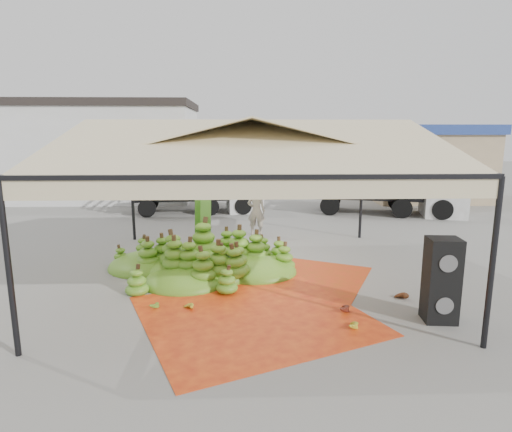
{
  "coord_description": "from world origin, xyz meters",
  "views": [
    {
      "loc": [
        -0.21,
        -10.76,
        3.69
      ],
      "look_at": [
        0.2,
        1.5,
        1.3
      ],
      "focal_mm": 30.0,
      "sensor_mm": 36.0,
      "label": 1
    }
  ],
  "objects_px": {
    "speaker_stack": "(441,280)",
    "vendor": "(256,211)",
    "truck_left": "(204,186)",
    "banana_heap": "(204,250)",
    "truck_right": "(395,184)"
  },
  "relations": [
    {
      "from": "speaker_stack",
      "to": "vendor",
      "type": "relative_size",
      "value": 0.95
    },
    {
      "from": "vendor",
      "to": "truck_left",
      "type": "distance_m",
      "value": 5.29
    },
    {
      "from": "banana_heap",
      "to": "speaker_stack",
      "type": "relative_size",
      "value": 3.19
    },
    {
      "from": "truck_right",
      "to": "truck_left",
      "type": "bearing_deg",
      "value": -170.59
    },
    {
      "from": "vendor",
      "to": "truck_right",
      "type": "bearing_deg",
      "value": -138.13
    },
    {
      "from": "vendor",
      "to": "truck_right",
      "type": "xyz_separation_m",
      "value": [
        6.5,
        4.01,
        0.49
      ]
    },
    {
      "from": "vendor",
      "to": "truck_left",
      "type": "bearing_deg",
      "value": -53.96
    },
    {
      "from": "speaker_stack",
      "to": "truck_right",
      "type": "distance_m",
      "value": 11.86
    },
    {
      "from": "banana_heap",
      "to": "speaker_stack",
      "type": "distance_m",
      "value": 5.97
    },
    {
      "from": "vendor",
      "to": "truck_left",
      "type": "xyz_separation_m",
      "value": [
        -2.3,
        4.75,
        0.35
      ]
    },
    {
      "from": "truck_left",
      "to": "truck_right",
      "type": "distance_m",
      "value": 8.83
    },
    {
      "from": "speaker_stack",
      "to": "truck_right",
      "type": "height_order",
      "value": "truck_right"
    },
    {
      "from": "vendor",
      "to": "banana_heap",
      "type": "bearing_deg",
      "value": 79.47
    },
    {
      "from": "banana_heap",
      "to": "truck_right",
      "type": "relative_size",
      "value": 0.78
    },
    {
      "from": "banana_heap",
      "to": "vendor",
      "type": "relative_size",
      "value": 3.02
    }
  ]
}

